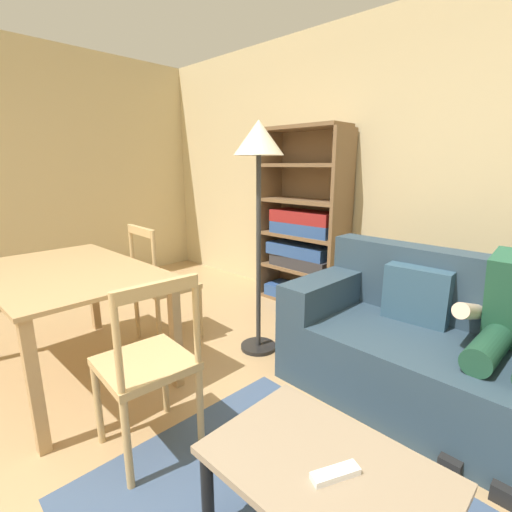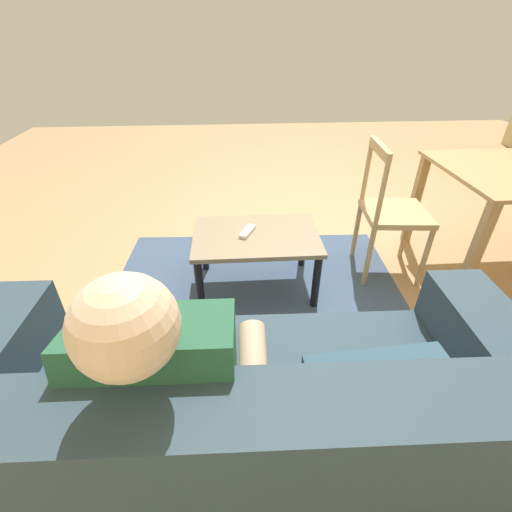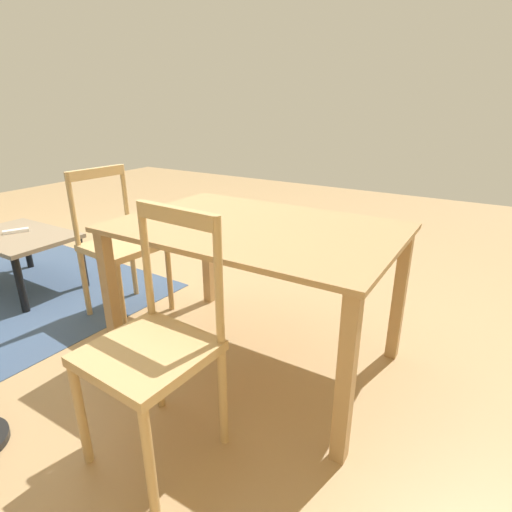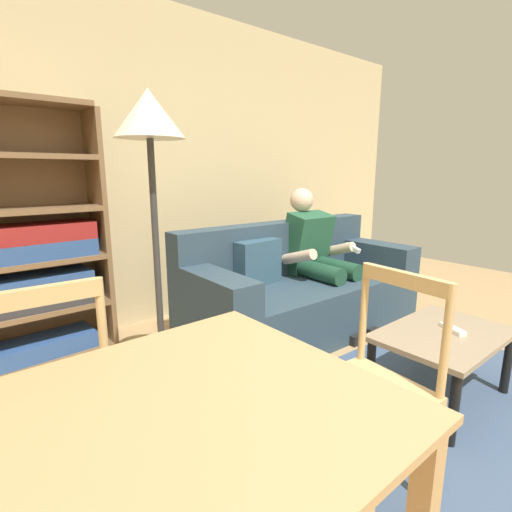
{
  "view_description": "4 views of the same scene",
  "coord_description": "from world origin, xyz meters",
  "px_view_note": "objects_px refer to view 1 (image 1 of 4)",
  "views": [
    {
      "loc": [
        1.27,
        -0.46,
        1.43
      ],
      "look_at": [
        -0.22,
        1.08,
        0.9
      ],
      "focal_mm": 25.75,
      "sensor_mm": 36.0,
      "label": 1
    },
    {
      "loc": [
        0.84,
        2.47,
        1.57
      ],
      "look_at": [
        0.7,
        0.47,
        0.25
      ],
      "focal_mm": 24.98,
      "sensor_mm": 36.0,
      "label": 2
    },
    {
      "loc": [
        -2.25,
        1.96,
        1.33
      ],
      "look_at": [
        -1.26,
        0.33,
        0.6
      ],
      "focal_mm": 28.44,
      "sensor_mm": 36.0,
      "label": 3
    },
    {
      "loc": [
        -1.47,
        -0.43,
        1.33
      ],
      "look_at": [
        -0.22,
        1.08,
        0.9
      ],
      "focal_mm": 26.96,
      "sensor_mm": 36.0,
      "label": 4
    }
  ],
  "objects_px": {
    "tv_remote": "(335,474)",
    "dining_table": "(67,285)",
    "dining_chair_facing_couch": "(148,366)",
    "dining_chair_near_wall": "(163,285)",
    "couch": "(466,361)",
    "coffee_table": "(324,479)",
    "floor_lamp": "(259,160)",
    "bookshelf": "(304,233)"
  },
  "relations": [
    {
      "from": "tv_remote",
      "to": "dining_table",
      "type": "relative_size",
      "value": 0.12
    },
    {
      "from": "bookshelf",
      "to": "dining_chair_near_wall",
      "type": "bearing_deg",
      "value": -100.58
    },
    {
      "from": "bookshelf",
      "to": "dining_chair_facing_couch",
      "type": "xyz_separation_m",
      "value": [
        0.74,
        -2.24,
        -0.27
      ]
    },
    {
      "from": "dining_table",
      "to": "dining_chair_facing_couch",
      "type": "distance_m",
      "value": 1.03
    },
    {
      "from": "couch",
      "to": "dining_chair_facing_couch",
      "type": "bearing_deg",
      "value": -126.75
    },
    {
      "from": "coffee_table",
      "to": "dining_chair_facing_couch",
      "type": "distance_m",
      "value": 0.96
    },
    {
      "from": "dining_chair_near_wall",
      "to": "floor_lamp",
      "type": "height_order",
      "value": "floor_lamp"
    },
    {
      "from": "dining_table",
      "to": "dining_chair_near_wall",
      "type": "bearing_deg",
      "value": 90.14
    },
    {
      "from": "coffee_table",
      "to": "dining_chair_facing_couch",
      "type": "height_order",
      "value": "dining_chair_facing_couch"
    },
    {
      "from": "coffee_table",
      "to": "floor_lamp",
      "type": "distance_m",
      "value": 1.97
    },
    {
      "from": "dining_chair_near_wall",
      "to": "floor_lamp",
      "type": "relative_size",
      "value": 0.56
    },
    {
      "from": "coffee_table",
      "to": "dining_table",
      "type": "relative_size",
      "value": 0.59
    },
    {
      "from": "couch",
      "to": "bookshelf",
      "type": "distance_m",
      "value": 2.01
    },
    {
      "from": "dining_chair_near_wall",
      "to": "dining_table",
      "type": "bearing_deg",
      "value": -89.86
    },
    {
      "from": "dining_chair_near_wall",
      "to": "coffee_table",
      "type": "bearing_deg",
      "value": -16.78
    },
    {
      "from": "dining_table",
      "to": "dining_chair_near_wall",
      "type": "xyz_separation_m",
      "value": [
        -0.0,
        0.73,
        -0.18
      ]
    },
    {
      "from": "floor_lamp",
      "to": "coffee_table",
      "type": "bearing_deg",
      "value": -38.19
    },
    {
      "from": "tv_remote",
      "to": "floor_lamp",
      "type": "height_order",
      "value": "floor_lamp"
    },
    {
      "from": "dining_table",
      "to": "dining_chair_near_wall",
      "type": "height_order",
      "value": "dining_chair_near_wall"
    },
    {
      "from": "couch",
      "to": "coffee_table",
      "type": "bearing_deg",
      "value": -95.06
    },
    {
      "from": "coffee_table",
      "to": "bookshelf",
      "type": "height_order",
      "value": "bookshelf"
    },
    {
      "from": "dining_chair_facing_couch",
      "to": "tv_remote",
      "type": "bearing_deg",
      "value": 6.72
    },
    {
      "from": "tv_remote",
      "to": "floor_lamp",
      "type": "xyz_separation_m",
      "value": [
        -1.34,
        1.03,
        1.03
      ]
    },
    {
      "from": "dining_chair_facing_couch",
      "to": "dining_table",
      "type": "bearing_deg",
      "value": 179.86
    },
    {
      "from": "tv_remote",
      "to": "bookshelf",
      "type": "height_order",
      "value": "bookshelf"
    },
    {
      "from": "couch",
      "to": "coffee_table",
      "type": "height_order",
      "value": "couch"
    },
    {
      "from": "couch",
      "to": "bookshelf",
      "type": "relative_size",
      "value": 1.16
    },
    {
      "from": "couch",
      "to": "dining_chair_near_wall",
      "type": "xyz_separation_m",
      "value": [
        -2.07,
        -0.68,
        0.14
      ]
    },
    {
      "from": "tv_remote",
      "to": "dining_table",
      "type": "height_order",
      "value": "dining_table"
    },
    {
      "from": "tv_remote",
      "to": "dining_chair_near_wall",
      "type": "bearing_deg",
      "value": 8.99
    },
    {
      "from": "coffee_table",
      "to": "dining_chair_facing_couch",
      "type": "bearing_deg",
      "value": -171.63
    },
    {
      "from": "floor_lamp",
      "to": "bookshelf",
      "type": "bearing_deg",
      "value": 109.84
    },
    {
      "from": "bookshelf",
      "to": "dining_table",
      "type": "height_order",
      "value": "bookshelf"
    },
    {
      "from": "coffee_table",
      "to": "dining_table",
      "type": "distance_m",
      "value": 1.99
    },
    {
      "from": "tv_remote",
      "to": "dining_table",
      "type": "distance_m",
      "value": 2.03
    },
    {
      "from": "dining_chair_facing_couch",
      "to": "coffee_table",
      "type": "bearing_deg",
      "value": 8.37
    },
    {
      "from": "dining_chair_near_wall",
      "to": "dining_chair_facing_couch",
      "type": "distance_m",
      "value": 1.25
    },
    {
      "from": "bookshelf",
      "to": "floor_lamp",
      "type": "bearing_deg",
      "value": -70.16
    },
    {
      "from": "couch",
      "to": "coffee_table",
      "type": "distance_m",
      "value": 1.28
    },
    {
      "from": "dining_table",
      "to": "floor_lamp",
      "type": "xyz_separation_m",
      "value": [
        0.67,
        1.15,
        0.81
      ]
    },
    {
      "from": "couch",
      "to": "dining_table",
      "type": "height_order",
      "value": "couch"
    },
    {
      "from": "dining_chair_facing_couch",
      "to": "floor_lamp",
      "type": "bearing_deg",
      "value": 106.68
    }
  ]
}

